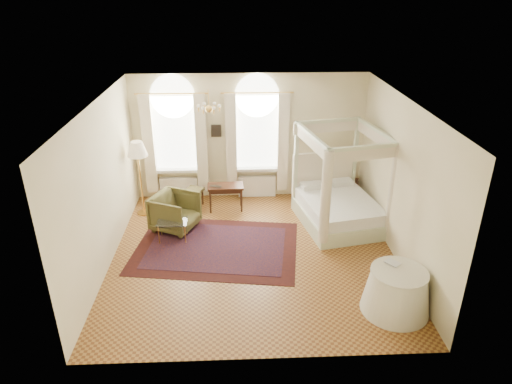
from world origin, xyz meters
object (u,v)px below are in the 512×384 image
writing_desk (226,189)px  side_table (397,291)px  canopy_bed (339,204)px  coffee_table (172,223)px  stool (194,192)px  armchair (175,212)px  nightstand (350,189)px  floor_lamp (137,153)px

writing_desk → side_table: (3.07, -4.09, -0.17)m
canopy_bed → coffee_table: size_ratio=3.61×
writing_desk → stool: size_ratio=1.66×
stool → side_table: side_table is taller
armchair → stool: bearing=8.5°
stool → armchair: size_ratio=0.57×
nightstand → side_table: size_ratio=0.45×
writing_desk → armchair: bearing=-141.0°
canopy_bed → nightstand: (0.61, 1.44, -0.26)m
floor_lamp → canopy_bed: bearing=-9.1°
floor_lamp → coffee_table: bearing=-55.7°
armchair → side_table: armchair is taller
canopy_bed → nightstand: 1.59m
canopy_bed → writing_desk: canopy_bed is taller
nightstand → coffee_table: nightstand is taller
canopy_bed → stool: (-3.54, 1.13, -0.13)m
writing_desk → coffee_table: size_ratio=1.35×
canopy_bed → floor_lamp: bearing=170.9°
canopy_bed → coffee_table: (-3.90, -0.55, -0.12)m
nightstand → floor_lamp: bearing=-172.9°
armchair → coffee_table: armchair is taller
stool → armchair: armchair is taller
nightstand → side_table: (-0.26, -4.63, 0.14)m
coffee_table → side_table: (4.25, -2.64, -0.01)m
nightstand → floor_lamp: floor_lamp is taller
writing_desk → floor_lamp: (-2.07, -0.13, 1.05)m
floor_lamp → writing_desk: bearing=3.7°
armchair → side_table: size_ratio=0.80×
writing_desk → side_table: size_ratio=0.76×
nightstand → armchair: bearing=-161.7°
armchair → side_table: (4.24, -3.14, -0.03)m
canopy_bed → nightstand: bearing=67.1°
stool → armchair: 1.23m
nightstand → canopy_bed: bearing=-112.9°
canopy_bed → armchair: (-3.89, -0.05, -0.09)m
canopy_bed → stool: 3.72m
nightstand → coffee_table: size_ratio=0.79×
canopy_bed → writing_desk: size_ratio=2.67×
nightstand → coffee_table: bearing=-156.2°
coffee_table → side_table: size_ratio=0.56×
writing_desk → coffee_table: 1.87m
floor_lamp → side_table: size_ratio=1.58×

